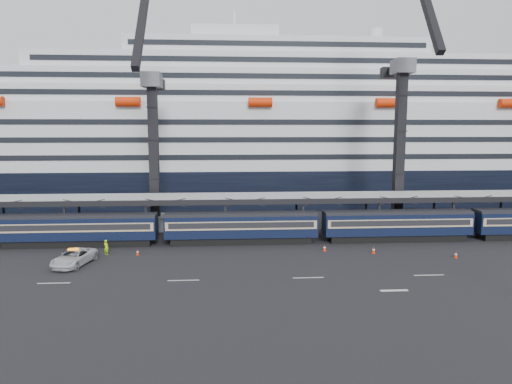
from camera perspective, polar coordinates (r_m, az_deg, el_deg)
ground at (r=49.27m, az=8.03°, el=-9.05°), size 260.00×260.00×0.00m
lane_markings at (r=46.89m, az=19.34°, el=-10.29°), size 111.00×4.27×0.02m
train at (r=57.64m, az=1.50°, el=-4.23°), size 133.05×3.00×4.05m
canopy at (r=61.59m, az=5.48°, el=-0.60°), size 130.00×6.25×5.53m
cruise_ship at (r=92.56m, az=1.69°, el=6.64°), size 214.09×28.84×34.00m
crane_dark_near at (r=65.56m, az=-12.73°, el=5.61°), size 4.50×17.75×35.08m
crane_dark_mid at (r=68.39m, az=17.67°, el=6.72°), size 4.50×18.24×39.64m
pickup_truck at (r=52.31m, az=-21.81°, el=-7.61°), size 3.94×6.38×1.65m
worker at (r=55.22m, az=-18.22°, el=-6.58°), size 0.76×0.67×1.75m
traffic_cone_b at (r=54.25m, az=-14.58°, el=-7.28°), size 0.34×0.34×0.68m
traffic_cone_c at (r=52.88m, az=-21.37°, el=-7.96°), size 0.35×0.35×0.69m
traffic_cone_d at (r=54.89m, az=14.49°, el=-7.03°), size 0.41×0.41×0.81m
traffic_cone_e at (r=54.83m, az=8.57°, el=-6.90°), size 0.39×0.39×0.77m
traffic_cone_f at (r=56.04m, az=23.71°, el=-7.17°), size 0.38×0.38×0.76m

